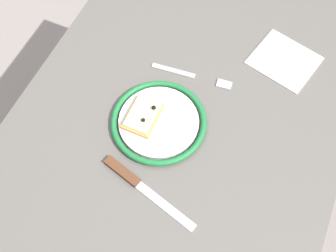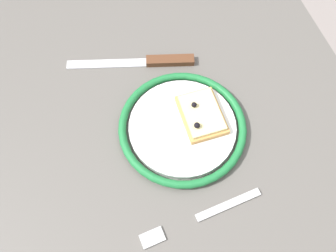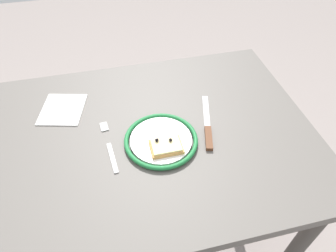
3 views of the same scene
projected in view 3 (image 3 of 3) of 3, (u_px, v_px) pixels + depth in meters
The scene contains 7 objects.
ground_plane at pixel (151, 240), 1.46m from camera, with size 6.00×6.00×0.00m, color gray.
dining_table at pixel (143, 156), 0.97m from camera, with size 1.06×0.74×0.77m.
plate at pixel (161, 140), 0.88m from camera, with size 0.22×0.22×0.02m.
pizza_slice_near at pixel (166, 146), 0.84m from camera, with size 0.09×0.07×0.03m.
knife at pixel (208, 130), 0.91m from camera, with size 0.08×0.24×0.01m.
fork at pixel (109, 145), 0.87m from camera, with size 0.04×0.20×0.00m.
napkin at pixel (63, 109), 0.98m from camera, with size 0.13×0.15×0.00m, color white.
Camera 3 is at (-0.06, -0.61, 1.44)m, focal length 31.77 mm.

